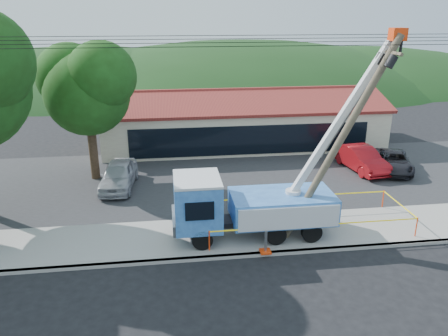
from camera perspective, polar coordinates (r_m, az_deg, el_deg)
name	(u,v)px	position (r m, az deg, el deg)	size (l,w,h in m)	color
ground	(229,286)	(18.27, 0.65, -15.12)	(120.00, 120.00, 0.00)	black
curb	(222,257)	(19.98, -0.24, -11.54)	(60.00, 0.25, 0.15)	#A19C96
sidewalk	(217,237)	(21.61, -0.90, -8.95)	(60.00, 4.00, 0.15)	#A19C96
parking_lot	(203,179)	(28.86, -2.78, -1.42)	(60.00, 12.00, 0.10)	#28282B
strip_mall	(242,122)	(36.39, 2.38, 6.08)	(22.50, 8.53, 4.67)	beige
tree_lot	(86,85)	(28.57, -17.54, 10.29)	(6.30, 5.60, 8.94)	#332316
hill_west	(81,84)	(71.77, -18.15, 10.37)	(78.40, 56.00, 28.00)	#163613
hill_center	(241,81)	(71.66, 2.27, 11.29)	(89.60, 64.00, 32.00)	#163613
hill_east	(359,79)	(77.61, 17.27, 11.09)	(72.80, 52.00, 26.00)	#163613
utility_truck	(249,203)	(20.98, 3.33, -4.56)	(10.37, 4.15, 9.64)	black
leaning_pole	(345,132)	(20.59, 15.57, 4.60)	(4.94, 1.90, 9.53)	#4D4032
caution_tape	(305,213)	(22.44, 10.56, -5.84)	(10.13, 3.45, 1.00)	#FF3D0D
car_silver	(120,189)	(28.14, -13.46, -2.65)	(1.94, 4.81, 1.64)	#AEAFB5
car_red	(360,171)	(31.80, 17.32, -0.39)	(1.73, 4.96, 1.63)	maroon
car_dark	(392,172)	(32.43, 21.05, -0.44)	(2.21, 4.79, 1.33)	black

